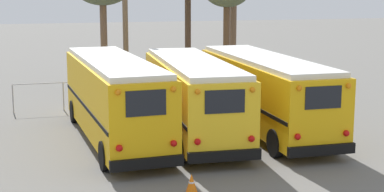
{
  "coord_description": "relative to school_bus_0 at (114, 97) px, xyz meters",
  "views": [
    {
      "loc": [
        -6.36,
        -23.16,
        6.02
      ],
      "look_at": [
        0.0,
        -0.42,
        1.65
      ],
      "focal_mm": 55.0,
      "sensor_mm": 36.0,
      "label": 1
    }
  ],
  "objects": [
    {
      "name": "ground_plane",
      "position": [
        3.19,
        0.45,
        -1.78
      ],
      "size": [
        160.0,
        160.0,
        0.0
      ],
      "primitive_type": "plane",
      "color": "#66635E"
    },
    {
      "name": "school_bus_0",
      "position": [
        0.0,
        0.0,
        0.0
      ],
      "size": [
        2.98,
        10.36,
        3.28
      ],
      "color": "#EAAA0F",
      "rests_on": "ground"
    },
    {
      "name": "school_bus_1",
      "position": [
        3.19,
        -0.07,
        -0.06
      ],
      "size": [
        3.07,
        10.1,
        3.15
      ],
      "color": "yellow",
      "rests_on": "ground"
    },
    {
      "name": "school_bus_2",
      "position": [
        6.39,
        0.09,
        -0.06
      ],
      "size": [
        2.64,
        10.75,
        3.15
      ],
      "color": "#EAAA0F",
      "rests_on": "ground"
    },
    {
      "name": "utility_pole",
      "position": [
        2.13,
        10.03,
        2.82
      ],
      "size": [
        1.8,
        0.3,
        8.92
      ],
      "color": "brown",
      "rests_on": "ground"
    },
    {
      "name": "fence_line",
      "position": [
        3.19,
        6.51,
        -0.8
      ],
      "size": [
        14.45,
        0.06,
        1.42
      ],
      "color": "#939399",
      "rests_on": "ground"
    },
    {
      "name": "traffic_cone",
      "position": [
        1.32,
        -6.64,
        -1.49
      ],
      "size": [
        0.36,
        0.36,
        0.57
      ],
      "color": "orange",
      "rests_on": "ground"
    }
  ]
}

